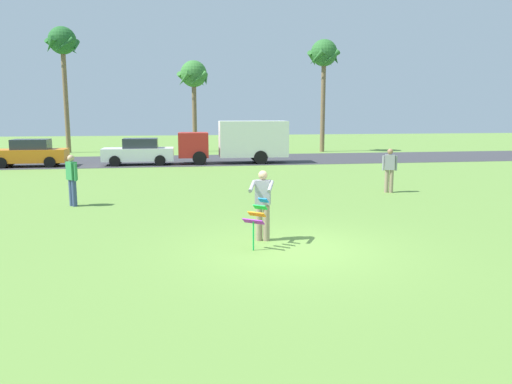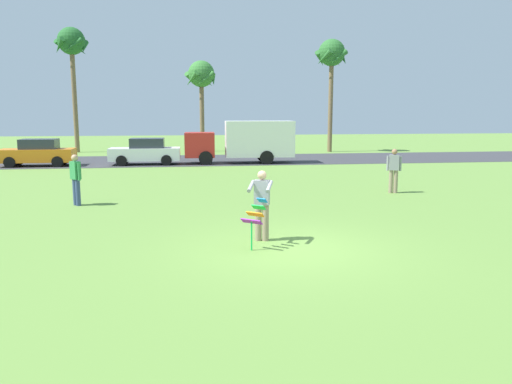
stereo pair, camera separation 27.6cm
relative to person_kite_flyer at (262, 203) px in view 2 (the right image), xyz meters
The scene contains 12 objects.
ground_plane 1.37m from the person_kite_flyer, 57.53° to the right, with size 120.00×120.00×0.00m, color olive.
road_strip 21.34m from the person_kite_flyer, 88.58° to the left, with size 120.00×8.00×0.01m, color #38383D.
person_kite_flyer is the anchor object (origin of this frame).
kite_held 0.75m from the person_kite_flyer, 110.90° to the right, with size 0.68×0.72×1.15m.
parked_car_orange 21.58m from the person_kite_flyer, 118.77° to the left, with size 4.22×1.87×1.60m.
parked_car_white 19.37m from the person_kite_flyer, 102.41° to the left, with size 4.22×1.87×1.60m.
parked_truck_red_cab 19.02m from the person_kite_flyer, 83.99° to the left, with size 6.77×2.29×2.62m.
palm_tree_left_near 32.06m from the person_kite_flyer, 109.25° to the left, with size 2.58×2.71×9.67m.
palm_tree_right_near 29.36m from the person_kite_flyer, 90.68° to the left, with size 2.58×2.71×7.25m.
palm_tree_centre_far 29.58m from the person_kite_flyer, 70.03° to the left, with size 2.58×2.71×8.86m.
person_walker_near 7.79m from the person_kite_flyer, 134.66° to the left, with size 0.40×0.46×1.73m.
person_walker_far 9.00m from the person_kite_flyer, 46.14° to the left, with size 0.54×0.33×1.73m.
Camera 2 is at (-2.36, -10.75, 3.09)m, focal length 34.53 mm.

